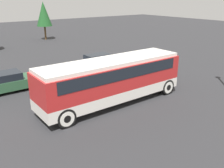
% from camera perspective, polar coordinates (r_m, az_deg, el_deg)
% --- Properties ---
extents(ground_plane, '(120.00, 120.00, 0.00)m').
position_cam_1_polar(ground_plane, '(16.69, -0.00, -4.30)').
color(ground_plane, '#2D2D30').
extents(tour_bus, '(10.01, 2.62, 2.95)m').
position_cam_1_polar(tour_bus, '(16.10, 0.27, 1.61)').
color(tour_bus, silver).
rests_on(tour_bus, ground_plane).
extents(parked_car_near, '(4.63, 1.79, 1.37)m').
position_cam_1_polar(parked_car_near, '(24.67, -2.98, 5.29)').
color(parked_car_near, '#BCBCC1').
rests_on(parked_car_near, ground_plane).
extents(parked_car_mid, '(4.20, 1.92, 1.46)m').
position_cam_1_polar(parked_car_mid, '(20.00, -22.80, 0.44)').
color(parked_car_mid, '#2D5638').
rests_on(parked_car_mid, ground_plane).
extents(tree_center, '(2.39, 2.39, 5.93)m').
position_cam_1_polar(tree_center, '(42.24, -15.35, 15.18)').
color(tree_center, brown).
rests_on(tree_center, ground_plane).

